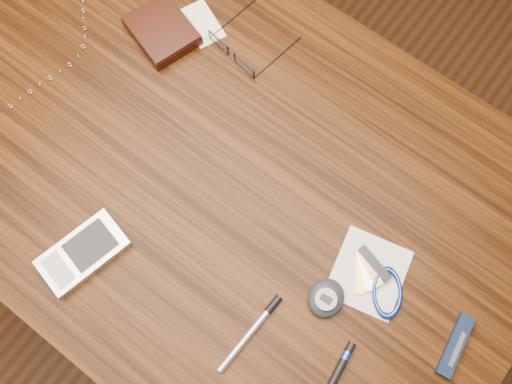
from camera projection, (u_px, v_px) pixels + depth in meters
ground at (237, 262)px, 1.60m from camera, size 3.80×3.80×0.00m
desk at (226, 191)px, 0.98m from camera, size 1.00×0.70×0.75m
wallet_and_card at (163, 31)px, 0.94m from camera, size 0.15×0.15×0.02m
eyeglasses at (234, 52)px, 0.93m from camera, size 0.12×0.12×0.02m
pda_phone at (83, 253)px, 0.83m from camera, size 0.09×0.14×0.02m
pedometer at (326, 298)px, 0.81m from camera, size 0.06×0.06×0.02m
notepad_keys at (378, 282)px, 0.82m from camera, size 0.14×0.13×0.01m
pocket_knife at (455, 345)px, 0.80m from camera, size 0.03×0.09×0.01m
silver_pen at (255, 327)px, 0.80m from camera, size 0.02×0.13×0.01m
black_blue_pen at (339, 370)px, 0.79m from camera, size 0.02×0.09×0.01m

